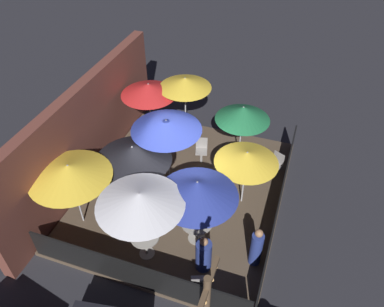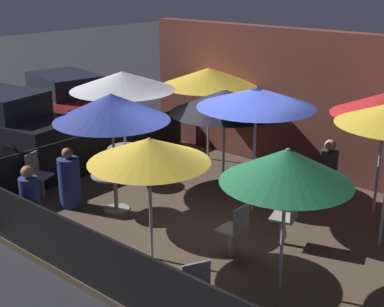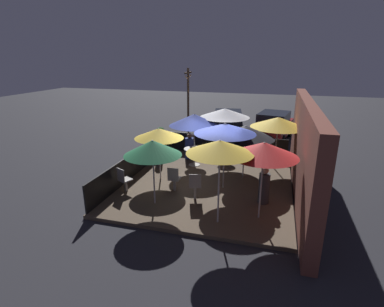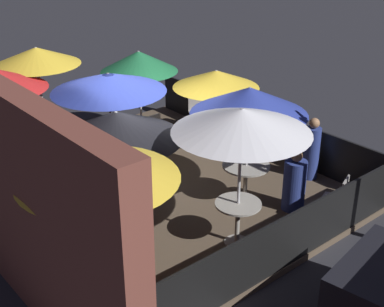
{
  "view_description": "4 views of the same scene",
  "coord_description": "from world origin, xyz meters",
  "px_view_note": "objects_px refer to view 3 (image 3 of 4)",
  "views": [
    {
      "loc": [
        -7.89,
        -3.03,
        9.03
      ],
      "look_at": [
        0.56,
        -0.11,
        1.3
      ],
      "focal_mm": 35.0,
      "sensor_mm": 36.0,
      "label": 1
    },
    {
      "loc": [
        5.61,
        -7.27,
        4.53
      ],
      "look_at": [
        -0.73,
        0.19,
        1.16
      ],
      "focal_mm": 50.0,
      "sensor_mm": 36.0,
      "label": 2
    },
    {
      "loc": [
        10.45,
        2.28,
        4.76
      ],
      "look_at": [
        0.36,
        -0.55,
        1.32
      ],
      "focal_mm": 28.0,
      "sensor_mm": 36.0,
      "label": 3
    },
    {
      "loc": [
        -7.89,
        5.65,
        5.36
      ],
      "look_at": [
        -0.86,
        -0.32,
        1.05
      ],
      "focal_mm": 50.0,
      "sensor_mm": 36.0,
      "label": 4
    }
  ],
  "objects_px": {
    "patio_umbrella_3": "(245,132)",
    "patio_chair_0": "(191,143)",
    "patio_umbrella_6": "(153,148)",
    "patio_umbrella_8": "(264,149)",
    "patio_umbrella_4": "(220,147)",
    "patron_2": "(189,148)",
    "patio_chair_2": "(195,185)",
    "patio_umbrella_0": "(225,113)",
    "patio_umbrella_2": "(159,133)",
    "patio_umbrella_5": "(278,122)",
    "patron_1": "(160,147)",
    "patio_chair_1": "(124,179)",
    "light_post": "(188,103)",
    "planter_box": "(161,138)",
    "patron_0": "(264,187)",
    "parked_car_0": "(228,125)",
    "dining_table_1": "(194,152)",
    "patio_umbrella_1": "(194,120)",
    "dining_table_0": "(224,148)",
    "patio_chair_3": "(174,178)",
    "patio_umbrella_7": "(225,129)",
    "parked_car_1": "(273,126)"
  },
  "relations": [
    {
      "from": "patio_umbrella_3",
      "to": "light_post",
      "type": "distance_m",
      "value": 5.6
    },
    {
      "from": "patio_chair_2",
      "to": "patio_chair_0",
      "type": "bearing_deg",
      "value": 1.62
    },
    {
      "from": "patio_umbrella_3",
      "to": "patio_chair_2",
      "type": "relative_size",
      "value": 2.38
    },
    {
      "from": "light_post",
      "to": "parked_car_1",
      "type": "relative_size",
      "value": 1.02
    },
    {
      "from": "patio_umbrella_4",
      "to": "patio_umbrella_6",
      "type": "xyz_separation_m",
      "value": [
        -0.6,
        -2.23,
        -0.38
      ]
    },
    {
      "from": "patio_umbrella_0",
      "to": "patio_umbrella_2",
      "type": "xyz_separation_m",
      "value": [
        2.77,
        -2.03,
        -0.39
      ]
    },
    {
      "from": "patio_chair_2",
      "to": "planter_box",
      "type": "xyz_separation_m",
      "value": [
        -5.78,
        -3.5,
        -0.16
      ]
    },
    {
      "from": "patio_umbrella_0",
      "to": "patron_0",
      "type": "height_order",
      "value": "patio_umbrella_0"
    },
    {
      "from": "patio_chair_1",
      "to": "light_post",
      "type": "distance_m",
      "value": 7.02
    },
    {
      "from": "light_post",
      "to": "patio_chair_2",
      "type": "bearing_deg",
      "value": 18.2
    },
    {
      "from": "patio_chair_2",
      "to": "patio_chair_3",
      "type": "distance_m",
      "value": 0.98
    },
    {
      "from": "patio_umbrella_2",
      "to": "planter_box",
      "type": "relative_size",
      "value": 1.84
    },
    {
      "from": "dining_table_0",
      "to": "patio_umbrella_0",
      "type": "bearing_deg",
      "value": 0.0
    },
    {
      "from": "dining_table_0",
      "to": "light_post",
      "type": "height_order",
      "value": "light_post"
    },
    {
      "from": "patron_2",
      "to": "patio_umbrella_3",
      "type": "bearing_deg",
      "value": -76.97
    },
    {
      "from": "patron_0",
      "to": "parked_car_0",
      "type": "xyz_separation_m",
      "value": [
        -8.09,
        -2.51,
        0.16
      ]
    },
    {
      "from": "patio_umbrella_1",
      "to": "patio_umbrella_6",
      "type": "xyz_separation_m",
      "value": [
        3.85,
        -0.29,
        -0.13
      ]
    },
    {
      "from": "patio_umbrella_7",
      "to": "patio_chair_1",
      "type": "distance_m",
      "value": 3.98
    },
    {
      "from": "patio_umbrella_5",
      "to": "patron_1",
      "type": "xyz_separation_m",
      "value": [
        0.28,
        -5.16,
        -1.43
      ]
    },
    {
      "from": "parked_car_0",
      "to": "parked_car_1",
      "type": "relative_size",
      "value": 1.17
    },
    {
      "from": "dining_table_1",
      "to": "patron_2",
      "type": "height_order",
      "value": "patron_2"
    },
    {
      "from": "patio_chair_1",
      "to": "patio_chair_2",
      "type": "xyz_separation_m",
      "value": [
        -0.12,
        2.57,
        0.03
      ]
    },
    {
      "from": "patio_umbrella_0",
      "to": "patio_chair_3",
      "type": "bearing_deg",
      "value": -16.66
    },
    {
      "from": "patio_chair_1",
      "to": "dining_table_0",
      "type": "bearing_deg",
      "value": -6.8
    },
    {
      "from": "patio_umbrella_6",
      "to": "patio_chair_3",
      "type": "height_order",
      "value": "patio_umbrella_6"
    },
    {
      "from": "patio_umbrella_6",
      "to": "parked_car_0",
      "type": "height_order",
      "value": "patio_umbrella_6"
    },
    {
      "from": "patio_chair_0",
      "to": "patron_2",
      "type": "xyz_separation_m",
      "value": [
        0.84,
        0.16,
        0.01
      ]
    },
    {
      "from": "dining_table_1",
      "to": "parked_car_0",
      "type": "distance_m",
      "value": 5.29
    },
    {
      "from": "patio_chair_3",
      "to": "patio_umbrella_8",
      "type": "bearing_deg",
      "value": -109.76
    },
    {
      "from": "patron_0",
      "to": "patio_umbrella_1",
      "type": "bearing_deg",
      "value": -8.0
    },
    {
      "from": "patio_umbrella_2",
      "to": "patio_chair_1",
      "type": "relative_size",
      "value": 2.24
    },
    {
      "from": "patio_umbrella_2",
      "to": "patio_umbrella_8",
      "type": "xyz_separation_m",
      "value": [
        2.04,
        3.96,
        0.31
      ]
    },
    {
      "from": "patio_umbrella_0",
      "to": "planter_box",
      "type": "distance_m",
      "value": 4.48
    },
    {
      "from": "patron_2",
      "to": "parked_car_1",
      "type": "relative_size",
      "value": 0.29
    },
    {
      "from": "patio_umbrella_1",
      "to": "dining_table_0",
      "type": "distance_m",
      "value": 2.06
    },
    {
      "from": "patio_umbrella_2",
      "to": "patio_umbrella_7",
      "type": "bearing_deg",
      "value": 85.44
    },
    {
      "from": "patron_1",
      "to": "patio_chair_0",
      "type": "bearing_deg",
      "value": -115.16
    },
    {
      "from": "dining_table_1",
      "to": "parked_car_1",
      "type": "height_order",
      "value": "parked_car_1"
    },
    {
      "from": "patio_umbrella_8",
      "to": "dining_table_0",
      "type": "height_order",
      "value": "patio_umbrella_8"
    },
    {
      "from": "patron_1",
      "to": "parked_car_0",
      "type": "relative_size",
      "value": 0.28
    },
    {
      "from": "patio_umbrella_6",
      "to": "patio_umbrella_8",
      "type": "bearing_deg",
      "value": 89.7
    },
    {
      "from": "patio_chair_0",
      "to": "patio_chair_1",
      "type": "distance_m",
      "value": 5.11
    },
    {
      "from": "patio_umbrella_4",
      "to": "patron_2",
      "type": "bearing_deg",
      "value": -155.58
    },
    {
      "from": "patio_umbrella_5",
      "to": "patio_umbrella_6",
      "type": "relative_size",
      "value": 1.05
    },
    {
      "from": "dining_table_0",
      "to": "patron_0",
      "type": "distance_m",
      "value": 4.27
    },
    {
      "from": "patio_umbrella_2",
      "to": "dining_table_1",
      "type": "xyz_separation_m",
      "value": [
        -1.83,
        0.89,
        -1.24
      ]
    },
    {
      "from": "patio_chair_1",
      "to": "light_post",
      "type": "bearing_deg",
      "value": 23.24
    },
    {
      "from": "patio_umbrella_7",
      "to": "patron_0",
      "type": "xyz_separation_m",
      "value": [
        0.81,
        1.48,
        -1.67
      ]
    },
    {
      "from": "patio_chair_1",
      "to": "planter_box",
      "type": "xyz_separation_m",
      "value": [
        -5.9,
        -0.93,
        -0.12
      ]
    },
    {
      "from": "patio_umbrella_3",
      "to": "patio_chair_0",
      "type": "height_order",
      "value": "patio_umbrella_3"
    }
  ]
}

